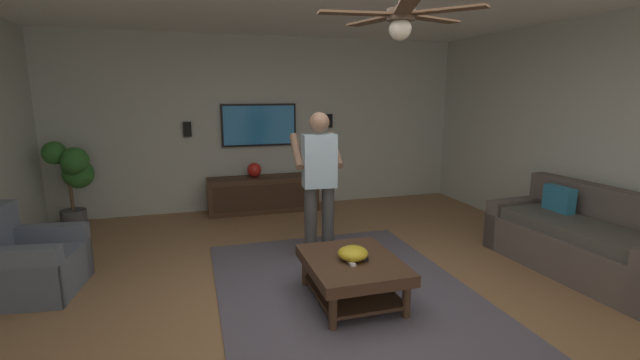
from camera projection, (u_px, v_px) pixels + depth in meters
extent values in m
plane|color=olive|center=(339.00, 307.00, 3.79)|extent=(8.49, 8.49, 0.00)
cube|color=#B2B7AD|center=(266.00, 124.00, 6.88)|extent=(0.10, 6.61, 2.69)
cube|color=beige|center=(639.00, 142.00, 4.43)|extent=(7.27, 0.10, 2.69)
cube|color=#514C56|center=(344.00, 290.00, 4.09)|extent=(3.06, 2.33, 0.01)
cube|color=#564C47|center=(579.00, 252.00, 4.50)|extent=(1.94, 0.94, 0.42)
cube|color=#564C47|center=(608.00, 209.00, 4.52)|extent=(1.91, 0.30, 0.45)
cube|color=#564C47|center=(517.00, 222.00, 5.27)|extent=(0.22, 0.85, 0.58)
cube|color=#494841|center=(577.00, 228.00, 4.41)|extent=(1.53, 0.68, 0.12)
cube|color=teal|center=(559.00, 202.00, 4.81)|extent=(0.36, 0.13, 0.36)
cube|color=slate|center=(32.00, 273.00, 4.01)|extent=(0.90, 0.90, 0.40)
cube|color=slate|center=(12.00, 279.00, 3.68)|extent=(0.26, 0.81, 0.56)
cube|color=slate|center=(46.00, 252.00, 4.30)|extent=(0.26, 0.81, 0.56)
cube|color=#422B1C|center=(352.00, 264.00, 3.83)|extent=(1.00, 0.80, 0.10)
cylinder|color=#422B1C|center=(367.00, 263.00, 4.35)|extent=(0.07, 0.07, 0.30)
cylinder|color=#422B1C|center=(306.00, 271.00, 4.17)|extent=(0.07, 0.07, 0.30)
cylinder|color=#422B1C|center=(406.00, 302.00, 3.57)|extent=(0.07, 0.07, 0.30)
cylinder|color=#422B1C|center=(333.00, 313.00, 3.39)|extent=(0.07, 0.07, 0.30)
cube|color=#382417|center=(352.00, 290.00, 3.88)|extent=(0.88, 0.68, 0.03)
cube|color=#422B1C|center=(263.00, 194.00, 6.75)|extent=(0.44, 1.70, 0.55)
cube|color=#352216|center=(266.00, 197.00, 6.54)|extent=(0.01, 1.56, 0.39)
cube|color=black|center=(259.00, 125.00, 6.76)|extent=(0.05, 1.17, 0.66)
cube|color=#297CC4|center=(259.00, 125.00, 6.73)|extent=(0.01, 1.11, 0.60)
cylinder|color=#3F3F3F|center=(328.00, 222.00, 4.87)|extent=(0.14, 0.14, 0.82)
cylinder|color=#3F3F3F|center=(311.00, 223.00, 4.83)|extent=(0.14, 0.14, 0.82)
cube|color=silver|center=(319.00, 161.00, 4.71)|extent=(0.24, 0.37, 0.58)
sphere|color=#997056|center=(319.00, 122.00, 4.62)|extent=(0.22, 0.22, 0.22)
cylinder|color=#997056|center=(335.00, 150.00, 4.91)|extent=(0.48, 0.12, 0.37)
cylinder|color=#997056|center=(297.00, 151.00, 4.81)|extent=(0.48, 0.12, 0.37)
cube|color=white|center=(312.00, 157.00, 5.07)|extent=(0.04, 0.05, 0.16)
cylinder|color=#4C4C51|center=(74.00, 220.00, 5.88)|extent=(0.32, 0.32, 0.27)
cylinder|color=brown|center=(71.00, 194.00, 5.81)|extent=(0.04, 0.04, 0.45)
sphere|color=#2D6B28|center=(75.00, 160.00, 5.64)|extent=(0.34, 0.34, 0.34)
sphere|color=#2D6B28|center=(78.00, 174.00, 5.87)|extent=(0.40, 0.40, 0.40)
sphere|color=#2D6B28|center=(72.00, 165.00, 5.70)|extent=(0.28, 0.28, 0.28)
sphere|color=#2D6B28|center=(54.00, 153.00, 5.63)|extent=(0.30, 0.30, 0.30)
ellipsoid|color=gold|center=(353.00, 253.00, 3.79)|extent=(0.27, 0.27, 0.12)
cube|color=white|center=(351.00, 262.00, 3.71)|extent=(0.15, 0.05, 0.02)
cube|color=black|center=(365.00, 257.00, 3.83)|extent=(0.16, 0.09, 0.02)
sphere|color=red|center=(254.00, 170.00, 6.68)|extent=(0.22, 0.22, 0.22)
cube|color=black|center=(329.00, 121.00, 7.08)|extent=(0.06, 0.12, 0.22)
cube|color=black|center=(187.00, 129.00, 6.47)|extent=(0.06, 0.12, 0.22)
cylinder|color=#4C3828|center=(401.00, 15.00, 3.08)|extent=(0.20, 0.20, 0.08)
sphere|color=silver|center=(400.00, 29.00, 3.10)|extent=(0.16, 0.16, 0.16)
cube|color=brown|center=(373.00, 21.00, 3.35)|extent=(0.57, 0.26, 0.02)
cube|color=brown|center=(357.00, 13.00, 3.02)|extent=(0.18, 0.57, 0.02)
cube|color=brown|center=(406.00, 6.00, 2.77)|extent=(0.57, 0.31, 0.02)
cube|color=brown|center=(445.00, 10.00, 2.91)|extent=(0.51, 0.45, 0.02)
cube|color=brown|center=(431.00, 19.00, 3.26)|extent=(0.29, 0.57, 0.02)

